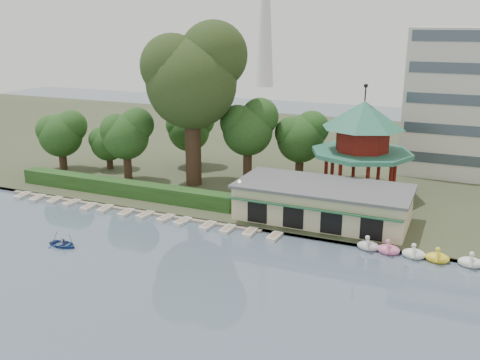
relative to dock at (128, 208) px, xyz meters
The scene contains 13 objects.
ground_plane 20.97m from the dock, 55.10° to the right, with size 220.00×220.00×0.00m, color slate.
shore 36.81m from the dock, 70.97° to the left, with size 220.00×70.00×0.40m, color #424930.
embankment 12.00m from the dock, ahead, with size 220.00×0.60×0.30m, color gray.
dock is the anchor object (origin of this frame).
boathouse 22.62m from the dock, 12.24° to the left, with size 18.60×9.39×3.90m.
pavilion 29.14m from the dock, 31.66° to the left, with size 12.40×12.40×13.50m.
hedge 4.61m from the dock, 132.27° to the left, with size 30.00×2.00×1.80m, color #27511E.
lamp_post 13.99m from the dock, ahead, with size 0.36×0.36×4.28m.
big_tree 18.57m from the dock, 73.97° to the left, with size 12.64×11.78×21.01m.
small_trees 15.66m from the dock, 93.20° to the left, with size 39.86×16.34×11.23m.
swan_boats 36.58m from the dock, ahead, with size 18.28×2.15×1.92m.
moored_rowboats 2.39m from the dock, 35.86° to the right, with size 34.79×2.79×0.36m.
rowboat_with_passengers 11.60m from the dock, 87.40° to the right, with size 4.34×3.22×2.01m.
Camera 1 is at (23.63, -31.71, 21.07)m, focal length 40.00 mm.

